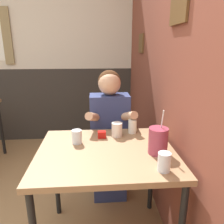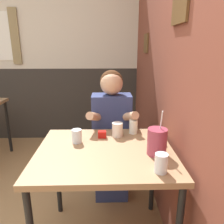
{
  "view_description": "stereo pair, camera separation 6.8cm",
  "coord_description": "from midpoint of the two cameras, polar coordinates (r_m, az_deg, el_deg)",
  "views": [
    {
      "loc": [
        0.94,
        -0.86,
        1.41
      ],
      "look_at": [
        1.05,
        0.59,
        0.98
      ],
      "focal_mm": 35.0,
      "sensor_mm": 36.0,
      "label": 1
    },
    {
      "loc": [
        1.01,
        -0.86,
        1.41
      ],
      "look_at": [
        1.05,
        0.59,
        0.98
      ],
      "focal_mm": 35.0,
      "sensor_mm": 36.0,
      "label": 2
    }
  ],
  "objects": [
    {
      "name": "glass_by_brick",
      "position": [
        1.55,
        -10.41,
        -6.39
      ],
      "size": [
        0.07,
        0.07,
        0.1
      ],
      "color": "silver",
      "rests_on": "main_table"
    },
    {
      "name": "cocktail_pitcher",
      "position": [
        1.4,
        10.58,
        -7.39
      ],
      "size": [
        0.12,
        0.12,
        0.29
      ],
      "color": "#99384C",
      "rests_on": "main_table"
    },
    {
      "name": "condiment_mustard",
      "position": [
        1.57,
        11.23,
        -7.15
      ],
      "size": [
        0.06,
        0.04,
        0.05
      ],
      "color": "yellow",
      "rests_on": "main_table"
    },
    {
      "name": "brick_wall_right",
      "position": [
        2.14,
        10.41,
        14.82
      ],
      "size": [
        0.08,
        4.43,
        2.7
      ],
      "color": "brown",
      "rests_on": "ground_plane"
    },
    {
      "name": "main_table",
      "position": [
        1.49,
        -2.85,
        -12.64
      ],
      "size": [
        0.89,
        0.75,
        0.76
      ],
      "color": "#93704C",
      "rests_on": "ground_plane"
    },
    {
      "name": "glass_far_side",
      "position": [
        1.64,
        0.1,
        -4.61
      ],
      "size": [
        0.08,
        0.08,
        0.11
      ],
      "color": "silver",
      "rests_on": "main_table"
    },
    {
      "name": "back_wall",
      "position": [
        3.47,
        -21.66,
        14.66
      ],
      "size": [
        5.96,
        0.09,
        2.7
      ],
      "color": "beige",
      "rests_on": "ground_plane"
    },
    {
      "name": "glass_near_pitcher",
      "position": [
        1.23,
        11.91,
        -12.66
      ],
      "size": [
        0.07,
        0.07,
        0.11
      ],
      "color": "silver",
      "rests_on": "main_table"
    },
    {
      "name": "person_seated",
      "position": [
        1.98,
        -1.6,
        -6.35
      ],
      "size": [
        0.42,
        0.4,
        1.22
      ],
      "color": "navy",
      "rests_on": "ground_plane"
    },
    {
      "name": "condiment_ketchup",
      "position": [
        1.63,
        -3.87,
        -5.9
      ],
      "size": [
        0.06,
        0.04,
        0.05
      ],
      "color": "#B7140F",
      "rests_on": "main_table"
    },
    {
      "name": "glass_center",
      "position": [
        1.71,
        4.22,
        -3.76
      ],
      "size": [
        0.07,
        0.07,
        0.11
      ],
      "color": "silver",
      "rests_on": "main_table"
    }
  ]
}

